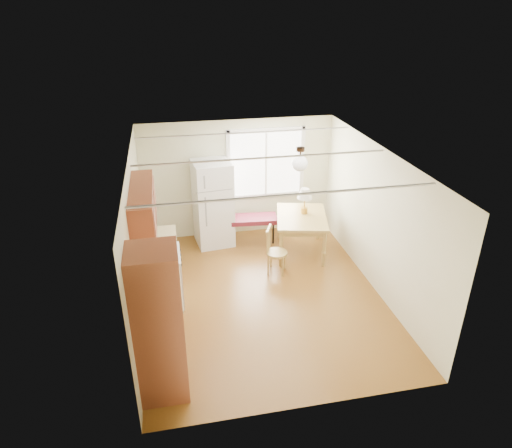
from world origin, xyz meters
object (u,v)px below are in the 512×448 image
object	(u,v)px
refrigerator	(213,204)
bench	(247,220)
chair	(273,248)
dining_table	(301,221)

from	to	relation	value
refrigerator	bench	xyz separation A→B (m)	(0.68, -0.13, -0.38)
refrigerator	chair	world-z (taller)	refrigerator
refrigerator	chair	size ratio (longest dim) A/B	1.99
refrigerator	chair	bearing A→B (deg)	-63.00
refrigerator	chair	xyz separation A→B (m)	(0.93, -1.39, -0.38)
dining_table	chair	xyz separation A→B (m)	(-0.74, -0.63, -0.19)
dining_table	bench	bearing A→B (deg)	160.74
bench	chair	distance (m)	1.28
refrigerator	dining_table	size ratio (longest dim) A/B	1.21
dining_table	chair	size ratio (longest dim) A/B	1.64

